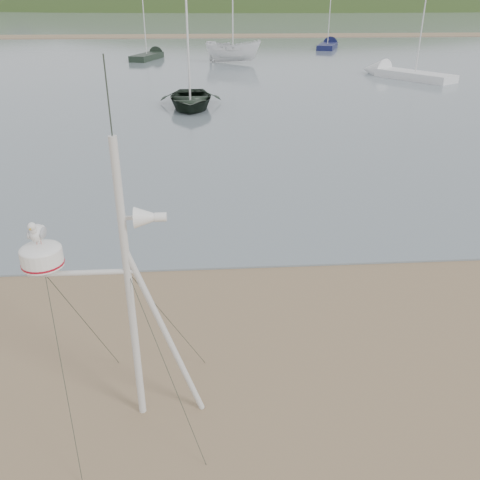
{
  "coord_description": "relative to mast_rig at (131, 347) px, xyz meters",
  "views": [
    {
      "loc": [
        2.32,
        -5.49,
        5.31
      ],
      "look_at": [
        2.78,
        1.0,
        2.15
      ],
      "focal_mm": 38.0,
      "sensor_mm": 36.0,
      "label": 1
    }
  ],
  "objects": [
    {
      "name": "boat_dark",
      "position": [
        0.38,
        21.02,
        1.15
      ],
      "size": [
        3.24,
        0.95,
        4.54
      ],
      "primitive_type": "imported",
      "rotation": [
        0.0,
        0.0,
        0.0
      ],
      "color": "black",
      "rests_on": "water"
    },
    {
      "name": "sailboat_white_near",
      "position": [
        14.42,
        31.2,
        -0.85
      ],
      "size": [
        5.45,
        6.98,
        7.16
      ],
      "color": "white",
      "rests_on": "ground"
    },
    {
      "name": "sailboat_blue_far",
      "position": [
        15.0,
        52.91,
        -0.85
      ],
      "size": [
        3.84,
        6.84,
        6.66
      ],
      "color": "#12163F",
      "rests_on": "ground"
    },
    {
      "name": "hill_ridge",
      "position": [
        17.25,
        235.06,
        -20.85
      ],
      "size": [
        620.0,
        180.0,
        80.0
      ],
      "color": "#223415",
      "rests_on": "ground"
    },
    {
      "name": "mast_rig",
      "position": [
        0.0,
        0.0,
        0.0
      ],
      "size": [
        2.12,
        2.26,
        4.78
      ],
      "color": "silver",
      "rests_on": "ground"
    },
    {
      "name": "water",
      "position": [
        -1.27,
        132.06,
        -1.13
      ],
      "size": [
        560.0,
        256.0,
        0.04
      ],
      "primitive_type": "cube",
      "color": "slate",
      "rests_on": "ground"
    },
    {
      "name": "sailboat_dark_mid",
      "position": [
        -3.36,
        43.79,
        -0.85
      ],
      "size": [
        3.22,
        5.98,
        5.84
      ],
      "color": "black",
      "rests_on": "ground"
    },
    {
      "name": "boat_white",
      "position": [
        3.65,
        39.66,
        1.3
      ],
      "size": [
        2.37,
        2.34,
        4.82
      ],
      "primitive_type": "imported",
      "rotation": [
        0.0,
        0.0,
        1.22
      ],
      "color": "white",
      "rests_on": "water"
    },
    {
      "name": "sandbar",
      "position": [
        -1.27,
        70.06,
        -1.08
      ],
      "size": [
        560.0,
        7.0,
        0.07
      ],
      "primitive_type": "cube",
      "color": "#7F6649",
      "rests_on": "water"
    },
    {
      "name": "ground",
      "position": [
        -1.27,
        0.06,
        -1.15
      ],
      "size": [
        560.0,
        560.0,
        0.0
      ],
      "primitive_type": "plane",
      "color": "#7F6649",
      "rests_on": "ground"
    }
  ]
}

